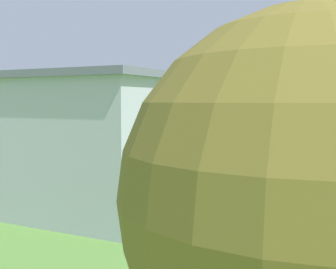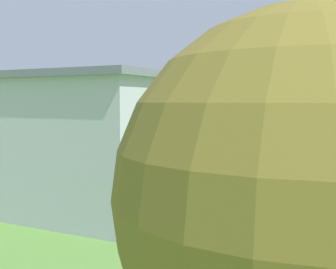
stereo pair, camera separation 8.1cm
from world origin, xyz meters
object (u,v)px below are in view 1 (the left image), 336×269
Objects in this scene: person_crossing_taxiway at (23,144)px; tree_at_field_edge at (309,201)px; person_by_parked_cars at (229,160)px; biplane at (232,126)px.

person_crossing_taxiway is 50.68m from tree_at_field_edge.
biplane is at bearing -73.47° from person_by_parked_cars.
person_by_parked_cars is at bearing 106.53° from biplane.
person_by_parked_cars is 33.42m from tree_at_field_edge.
biplane reaches higher than person_by_parked_cars.
tree_at_field_edge reaches higher than biplane.
person_crossing_taxiway is 0.25× the size of tree_at_field_edge.
person_by_parked_cars is at bearing 174.25° from person_crossing_taxiway.
tree_at_field_edge reaches higher than person_by_parked_cars.
person_by_parked_cars is 0.95× the size of person_crossing_taxiway.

